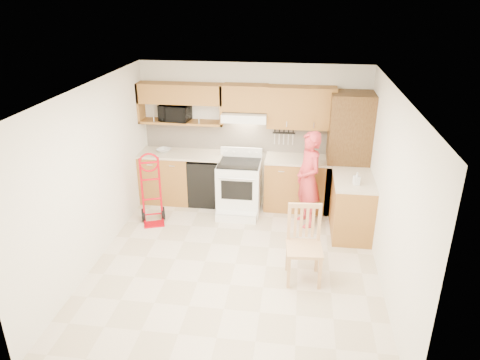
% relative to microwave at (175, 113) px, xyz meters
% --- Properties ---
extents(floor, '(4.00, 4.50, 0.02)m').
position_rel_microwave_xyz_m(floor, '(1.37, -2.08, -1.64)').
color(floor, beige).
rests_on(floor, ground).
extents(ceiling, '(4.00, 4.50, 0.02)m').
position_rel_microwave_xyz_m(ceiling, '(1.37, -2.08, 0.88)').
color(ceiling, white).
rests_on(ceiling, ground).
extents(wall_back, '(4.00, 0.02, 2.50)m').
position_rel_microwave_xyz_m(wall_back, '(1.37, 0.17, -0.38)').
color(wall_back, white).
rests_on(wall_back, ground).
extents(wall_front, '(4.00, 0.02, 2.50)m').
position_rel_microwave_xyz_m(wall_front, '(1.37, -4.34, -0.38)').
color(wall_front, white).
rests_on(wall_front, ground).
extents(wall_left, '(0.02, 4.50, 2.50)m').
position_rel_microwave_xyz_m(wall_left, '(-0.64, -2.08, -0.38)').
color(wall_left, white).
rests_on(wall_left, ground).
extents(wall_right, '(0.02, 4.50, 2.50)m').
position_rel_microwave_xyz_m(wall_right, '(3.38, -2.08, -0.38)').
color(wall_right, white).
rests_on(wall_right, ground).
extents(backsplash, '(3.92, 0.03, 0.55)m').
position_rel_microwave_xyz_m(backsplash, '(1.37, 0.15, -0.43)').
color(backsplash, beige).
rests_on(backsplash, wall_back).
extents(lower_cab_left, '(0.90, 0.60, 0.90)m').
position_rel_microwave_xyz_m(lower_cab_left, '(-0.18, -0.14, -1.18)').
color(lower_cab_left, brown).
rests_on(lower_cab_left, ground).
extents(dishwasher, '(0.60, 0.60, 0.85)m').
position_rel_microwave_xyz_m(dishwasher, '(0.57, -0.14, -1.21)').
color(dishwasher, black).
rests_on(dishwasher, ground).
extents(lower_cab_right, '(1.14, 0.60, 0.90)m').
position_rel_microwave_xyz_m(lower_cab_right, '(2.20, -0.14, -1.18)').
color(lower_cab_right, brown).
rests_on(lower_cab_right, ground).
extents(countertop_left, '(1.50, 0.63, 0.04)m').
position_rel_microwave_xyz_m(countertop_left, '(0.12, -0.13, -0.71)').
color(countertop_left, '#C2B196').
rests_on(countertop_left, lower_cab_left).
extents(countertop_right, '(1.14, 0.63, 0.04)m').
position_rel_microwave_xyz_m(countertop_right, '(2.20, -0.13, -0.71)').
color(countertop_right, '#C2B196').
rests_on(countertop_right, lower_cab_right).
extents(cab_return_right, '(0.60, 1.00, 0.90)m').
position_rel_microwave_xyz_m(cab_return_right, '(3.07, -0.94, -1.18)').
color(cab_return_right, brown).
rests_on(cab_return_right, ground).
extents(countertop_return, '(0.63, 1.00, 0.04)m').
position_rel_microwave_xyz_m(countertop_return, '(3.07, -0.94, -0.71)').
color(countertop_return, '#C2B196').
rests_on(countertop_return, cab_return_right).
extents(pantry_tall, '(0.70, 0.60, 2.10)m').
position_rel_microwave_xyz_m(pantry_tall, '(3.02, -0.14, -0.58)').
color(pantry_tall, brown).
rests_on(pantry_tall, ground).
extents(upper_cab_left, '(1.50, 0.33, 0.34)m').
position_rel_microwave_xyz_m(upper_cab_left, '(0.12, 0.00, 0.35)').
color(upper_cab_left, brown).
rests_on(upper_cab_left, wall_back).
extents(upper_shelf_mw, '(1.50, 0.33, 0.04)m').
position_rel_microwave_xyz_m(upper_shelf_mw, '(0.12, 0.00, -0.16)').
color(upper_shelf_mw, brown).
rests_on(upper_shelf_mw, wall_back).
extents(upper_cab_center, '(0.76, 0.33, 0.44)m').
position_rel_microwave_xyz_m(upper_cab_center, '(1.25, 0.00, 0.31)').
color(upper_cab_center, brown).
rests_on(upper_cab_center, wall_back).
extents(upper_cab_right, '(1.14, 0.33, 0.70)m').
position_rel_microwave_xyz_m(upper_cab_right, '(2.20, 0.00, 0.17)').
color(upper_cab_right, brown).
rests_on(upper_cab_right, wall_back).
extents(range_hood, '(0.76, 0.46, 0.14)m').
position_rel_microwave_xyz_m(range_hood, '(1.25, -0.06, -0.00)').
color(range_hood, white).
rests_on(range_hood, wall_back).
extents(knife_strip, '(0.40, 0.05, 0.29)m').
position_rel_microwave_xyz_m(knife_strip, '(1.92, 0.12, -0.39)').
color(knife_strip, black).
rests_on(knife_strip, backsplash).
extents(microwave, '(0.56, 0.41, 0.29)m').
position_rel_microwave_xyz_m(microwave, '(0.00, 0.00, 0.00)').
color(microwave, black).
rests_on(microwave, upper_shelf_mw).
extents(range, '(0.73, 0.97, 1.08)m').
position_rel_microwave_xyz_m(range, '(1.19, -0.47, -1.09)').
color(range, white).
rests_on(range, ground).
extents(person, '(0.58, 0.69, 1.61)m').
position_rel_microwave_xyz_m(person, '(2.37, -0.74, -0.83)').
color(person, '#C9343C').
rests_on(person, ground).
extents(hand_truck, '(0.55, 0.53, 1.12)m').
position_rel_microwave_xyz_m(hand_truck, '(-0.18, -1.04, -1.07)').
color(hand_truck, '#BE0310').
rests_on(hand_truck, ground).
extents(dining_chair, '(0.51, 0.55, 1.04)m').
position_rel_microwave_xyz_m(dining_chair, '(2.32, -2.32, -1.11)').
color(dining_chair, tan).
rests_on(dining_chair, ground).
extents(soap_bottle, '(0.11, 0.11, 0.19)m').
position_rel_microwave_xyz_m(soap_bottle, '(3.07, -1.15, -0.60)').
color(soap_bottle, white).
rests_on(soap_bottle, countertop_return).
extents(bowl, '(0.32, 0.32, 0.06)m').
position_rel_microwave_xyz_m(bowl, '(-0.21, -0.14, -0.66)').
color(bowl, white).
rests_on(bowl, countertop_left).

